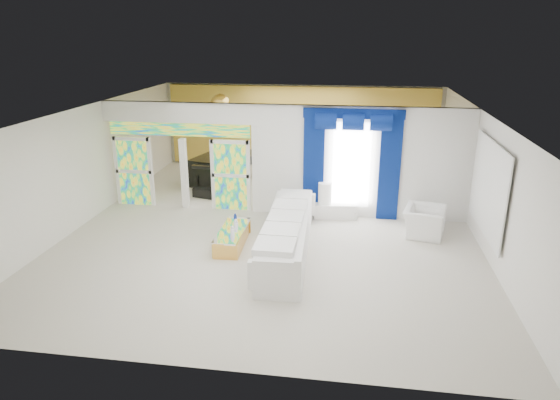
% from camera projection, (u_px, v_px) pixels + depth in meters
% --- Properties ---
extents(floor, '(12.00, 12.00, 0.00)m').
position_uv_depth(floor, '(275.00, 224.00, 13.15)').
color(floor, '#B7AF9E').
rests_on(floor, ground).
extents(dividing_wall, '(5.70, 0.18, 3.00)m').
position_uv_depth(dividing_wall, '(361.00, 163.00, 13.30)').
color(dividing_wall, white).
rests_on(dividing_wall, ground).
extents(dividing_header, '(4.30, 0.18, 0.55)m').
position_uv_depth(dividing_header, '(178.00, 112.00, 13.61)').
color(dividing_header, white).
rests_on(dividing_header, dividing_wall).
extents(stained_panel_left, '(0.95, 0.04, 2.00)m').
position_uv_depth(stained_panel_left, '(134.00, 171.00, 14.36)').
color(stained_panel_left, '#994C3F').
rests_on(stained_panel_left, ground).
extents(stained_panel_right, '(0.95, 0.04, 2.00)m').
position_uv_depth(stained_panel_right, '(231.00, 175.00, 13.96)').
color(stained_panel_right, '#994C3F').
rests_on(stained_panel_right, ground).
extents(stained_transom, '(4.00, 0.05, 0.35)m').
position_uv_depth(stained_transom, '(179.00, 130.00, 13.76)').
color(stained_transom, '#994C3F').
rests_on(stained_transom, dividing_header).
extents(window_pane, '(1.00, 0.02, 2.30)m').
position_uv_depth(window_pane, '(351.00, 165.00, 13.26)').
color(window_pane, white).
rests_on(window_pane, dividing_wall).
extents(blue_drape_left, '(0.55, 0.10, 2.80)m').
position_uv_depth(blue_drape_left, '(314.00, 166.00, 13.38)').
color(blue_drape_left, '#030F4A').
rests_on(blue_drape_left, ground).
extents(blue_drape_right, '(0.55, 0.10, 2.80)m').
position_uv_depth(blue_drape_right, '(390.00, 169.00, 13.10)').
color(blue_drape_right, '#030F4A').
rests_on(blue_drape_right, ground).
extents(blue_pelmet, '(2.60, 0.12, 0.25)m').
position_uv_depth(blue_pelmet, '(354.00, 114.00, 12.79)').
color(blue_pelmet, '#030F4A').
rests_on(blue_pelmet, dividing_wall).
extents(wall_mirror, '(0.04, 2.70, 1.90)m').
position_uv_depth(wall_mirror, '(489.00, 188.00, 11.02)').
color(wall_mirror, white).
rests_on(wall_mirror, ground).
extents(gold_curtains, '(9.70, 0.12, 2.90)m').
position_uv_depth(gold_curtains, '(301.00, 127.00, 18.19)').
color(gold_curtains, '#CA8830').
rests_on(gold_curtains, ground).
extents(white_sofa, '(1.10, 4.32, 0.82)m').
position_uv_depth(white_sofa, '(287.00, 237.00, 11.30)').
color(white_sofa, white).
rests_on(white_sofa, ground).
extents(coffee_table, '(0.63, 1.70, 0.37)m').
position_uv_depth(coffee_table, '(232.00, 238.00, 11.85)').
color(coffee_table, gold).
rests_on(coffee_table, ground).
extents(console_table, '(1.20, 0.52, 0.39)m').
position_uv_depth(console_table, '(335.00, 211.00, 13.59)').
color(console_table, white).
rests_on(console_table, ground).
extents(table_lamp, '(0.36, 0.36, 0.58)m').
position_uv_depth(table_lamp, '(325.00, 193.00, 13.47)').
color(table_lamp, white).
rests_on(table_lamp, console_table).
extents(armchair, '(1.16, 1.26, 0.70)m').
position_uv_depth(armchair, '(424.00, 221.00, 12.40)').
color(armchair, white).
rests_on(armchair, ground).
extents(grand_piano, '(1.77, 2.07, 0.90)m').
position_uv_depth(grand_piano, '(220.00, 170.00, 16.62)').
color(grand_piano, black).
rests_on(grand_piano, ground).
extents(piano_bench, '(0.89, 0.52, 0.28)m').
position_uv_depth(piano_bench, '(207.00, 193.00, 15.22)').
color(piano_bench, black).
rests_on(piano_bench, ground).
extents(tv_console, '(0.53, 0.48, 0.77)m').
position_uv_depth(tv_console, '(138.00, 180.00, 15.70)').
color(tv_console, tan).
rests_on(tv_console, ground).
extents(chandelier, '(0.60, 0.60, 0.60)m').
position_uv_depth(chandelier, '(220.00, 103.00, 15.80)').
color(chandelier, gold).
rests_on(chandelier, ceiling).
extents(decanters, '(0.20, 0.83, 0.19)m').
position_uv_depth(decanters, '(234.00, 225.00, 11.88)').
color(decanters, navy).
rests_on(decanters, coffee_table).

